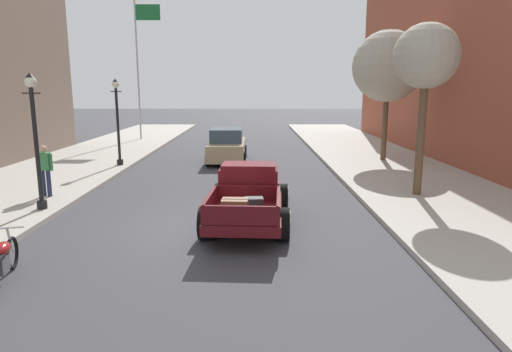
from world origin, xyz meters
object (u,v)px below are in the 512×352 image
(street_tree_second, at_px, (388,67))
(street_lamp_far, at_px, (117,115))
(street_tree_nearest, at_px, (426,58))
(motorcycle_parked, at_px, (0,261))
(hotrod_truck_maroon, at_px, (249,194))
(pedestrian_sidewalk_left, at_px, (45,168))
(street_lamp_near, at_px, (35,131))
(flagpole, at_px, (140,55))
(car_background_tan, at_px, (227,146))

(street_tree_second, bearing_deg, street_lamp_far, -173.49)
(street_tree_nearest, bearing_deg, motorcycle_parked, -147.16)
(hotrod_truck_maroon, relative_size, pedestrian_sidewalk_left, 3.04)
(street_lamp_near, height_order, flagpole, flagpole)
(street_lamp_far, bearing_deg, street_tree_second, 6.51)
(hotrod_truck_maroon, height_order, street_tree_second, street_tree_second)
(street_lamp_far, relative_size, flagpole, 0.42)
(street_lamp_near, xyz_separation_m, street_tree_second, (12.48, 9.01, 2.20))
(pedestrian_sidewalk_left, height_order, street_lamp_far, street_lamp_far)
(motorcycle_parked, height_order, street_tree_second, street_tree_second)
(street_lamp_near, height_order, street_tree_second, street_tree_second)
(hotrod_truck_maroon, relative_size, flagpole, 0.55)
(motorcycle_parked, height_order, car_background_tan, car_background_tan)
(motorcycle_parked, xyz_separation_m, street_tree_nearest, (10.06, 6.49, 4.05))
(hotrod_truck_maroon, distance_m, street_tree_second, 12.30)
(street_tree_nearest, bearing_deg, car_background_tan, 131.18)
(car_background_tan, distance_m, street_lamp_near, 10.67)
(hotrod_truck_maroon, bearing_deg, street_lamp_far, 125.64)
(street_lamp_near, xyz_separation_m, street_lamp_far, (0.04, 7.59, 0.00))
(hotrod_truck_maroon, height_order, motorcycle_parked, hotrod_truck_maroon)
(car_background_tan, xyz_separation_m, street_tree_nearest, (6.68, -7.64, 3.72))
(car_background_tan, height_order, pedestrian_sidewalk_left, pedestrian_sidewalk_left)
(street_lamp_far, bearing_deg, motorcycle_parked, -83.48)
(street_lamp_near, height_order, street_lamp_far, same)
(street_lamp_near, bearing_deg, pedestrian_sidewalk_left, 109.75)
(hotrod_truck_maroon, xyz_separation_m, street_lamp_far, (-5.96, 8.31, 1.63))
(hotrod_truck_maroon, height_order, street_lamp_near, street_lamp_near)
(street_lamp_far, distance_m, flagpole, 11.38)
(motorcycle_parked, distance_m, car_background_tan, 14.53)
(street_lamp_near, bearing_deg, street_lamp_far, 89.73)
(street_lamp_near, bearing_deg, street_tree_nearest, 8.60)
(motorcycle_parked, distance_m, street_lamp_near, 5.33)
(street_lamp_near, bearing_deg, street_tree_second, 35.83)
(street_lamp_far, bearing_deg, flagpole, 97.77)
(car_background_tan, bearing_deg, street_tree_nearest, -48.82)
(hotrod_truck_maroon, height_order, flagpole, flagpole)
(pedestrian_sidewalk_left, height_order, street_tree_nearest, street_tree_nearest)
(car_background_tan, distance_m, street_tree_second, 8.56)
(street_lamp_far, height_order, street_tree_second, street_tree_second)
(motorcycle_parked, xyz_separation_m, street_tree_second, (11.03, 13.76, 4.14))
(pedestrian_sidewalk_left, bearing_deg, motorcycle_parked, -72.38)
(street_lamp_near, distance_m, flagpole, 18.72)
(motorcycle_parked, xyz_separation_m, pedestrian_sidewalk_left, (-1.99, 6.27, 0.64))
(car_background_tan, bearing_deg, street_lamp_near, -117.23)
(pedestrian_sidewalk_left, relative_size, street_lamp_far, 0.43)
(motorcycle_parked, relative_size, street_tree_second, 0.34)
(street_tree_nearest, bearing_deg, street_lamp_far, 152.98)
(car_background_tan, height_order, street_tree_second, street_tree_second)
(motorcycle_parked, xyz_separation_m, car_background_tan, (3.38, 14.13, 0.33))
(flagpole, xyz_separation_m, street_tree_second, (13.91, -9.35, -1.19))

